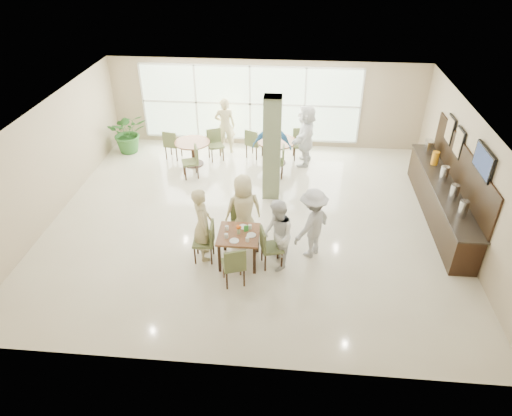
# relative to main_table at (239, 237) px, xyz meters

# --- Properties ---
(ground) EXTENTS (10.00, 10.00, 0.00)m
(ground) POSITION_rel_main_table_xyz_m (0.13, 1.70, -0.65)
(ground) COLOR beige
(ground) RESTS_ON ground
(room_shell) EXTENTS (10.00, 10.00, 10.00)m
(room_shell) POSITION_rel_main_table_xyz_m (0.13, 1.70, 1.05)
(room_shell) COLOR white
(room_shell) RESTS_ON ground
(window_bank) EXTENTS (7.00, 0.04, 7.00)m
(window_bank) POSITION_rel_main_table_xyz_m (-0.37, 6.16, 0.75)
(window_bank) COLOR silver
(window_bank) RESTS_ON ground
(column) EXTENTS (0.45, 0.45, 2.80)m
(column) POSITION_rel_main_table_xyz_m (0.53, 2.90, 0.75)
(column) COLOR #636949
(column) RESTS_ON ground
(main_table) EXTENTS (0.89, 0.89, 0.75)m
(main_table) POSITION_rel_main_table_xyz_m (0.00, 0.00, 0.00)
(main_table) COLOR brown
(main_table) RESTS_ON ground
(round_table_left) EXTENTS (1.06, 1.06, 0.75)m
(round_table_left) POSITION_rel_main_table_xyz_m (-1.96, 4.54, -0.08)
(round_table_left) COLOR brown
(round_table_left) RESTS_ON ground
(round_table_right) EXTENTS (1.19, 1.19, 0.75)m
(round_table_right) POSITION_rel_main_table_xyz_m (0.56, 4.86, -0.06)
(round_table_right) COLOR brown
(round_table_right) RESTS_ON ground
(chairs_main_table) EXTENTS (2.02, 2.01, 0.95)m
(chairs_main_table) POSITION_rel_main_table_xyz_m (-0.03, 0.00, -0.17)
(chairs_main_table) COLOR #566135
(chairs_main_table) RESTS_ON ground
(chairs_table_left) EXTENTS (1.91, 1.77, 0.95)m
(chairs_table_left) POSITION_rel_main_table_xyz_m (-1.96, 4.53, -0.17)
(chairs_table_left) COLOR #566135
(chairs_table_left) RESTS_ON ground
(chairs_table_right) EXTENTS (1.98, 1.75, 0.95)m
(chairs_table_right) POSITION_rel_main_table_xyz_m (0.58, 4.81, -0.17)
(chairs_table_right) COLOR #566135
(chairs_table_right) RESTS_ON ground
(tabletop_clutter) EXTENTS (0.69, 0.72, 0.21)m
(tabletop_clutter) POSITION_rel_main_table_xyz_m (0.03, -0.01, 0.16)
(tabletop_clutter) COLOR white
(tabletop_clutter) RESTS_ON main_table
(buffet_counter) EXTENTS (0.64, 4.70, 1.95)m
(buffet_counter) POSITION_rel_main_table_xyz_m (4.83, 2.21, -0.10)
(buffet_counter) COLOR black
(buffet_counter) RESTS_ON ground
(wall_tv) EXTENTS (0.06, 1.00, 0.58)m
(wall_tv) POSITION_rel_main_table_xyz_m (5.06, 1.10, 1.50)
(wall_tv) COLOR black
(wall_tv) RESTS_ON ground
(framed_art_a) EXTENTS (0.05, 0.55, 0.70)m
(framed_art_a) POSITION_rel_main_table_xyz_m (5.07, 2.70, 1.20)
(framed_art_a) COLOR black
(framed_art_a) RESTS_ON ground
(framed_art_b) EXTENTS (0.05, 0.55, 0.70)m
(framed_art_b) POSITION_rel_main_table_xyz_m (5.07, 3.50, 1.20)
(framed_art_b) COLOR black
(framed_art_b) RESTS_ON ground
(potted_plant) EXTENTS (1.53, 1.53, 1.33)m
(potted_plant) POSITION_rel_main_table_xyz_m (-4.19, 5.26, 0.01)
(potted_plant) COLOR #2F6A2A
(potted_plant) RESTS_ON ground
(teen_left) EXTENTS (0.59, 0.73, 1.73)m
(teen_left) POSITION_rel_main_table_xyz_m (-0.80, 0.11, 0.22)
(teen_left) COLOR #C4B682
(teen_left) RESTS_ON ground
(teen_far) EXTENTS (0.95, 0.71, 1.73)m
(teen_far) POSITION_rel_main_table_xyz_m (0.02, 0.76, 0.21)
(teen_far) COLOR #C4B682
(teen_far) RESTS_ON ground
(teen_right) EXTENTS (0.78, 0.91, 1.64)m
(teen_right) POSITION_rel_main_table_xyz_m (0.83, -0.08, 0.17)
(teen_right) COLOR white
(teen_right) RESTS_ON ground
(teen_standing) EXTENTS (1.15, 1.22, 1.66)m
(teen_standing) POSITION_rel_main_table_xyz_m (1.57, 0.41, 0.18)
(teen_standing) COLOR #A8A8AB
(teen_standing) RESTS_ON ground
(adult_a) EXTENTS (1.12, 0.65, 1.89)m
(adult_a) POSITION_rel_main_table_xyz_m (0.47, 3.96, 0.30)
(adult_a) COLOR #428AC7
(adult_a) RESTS_ON ground
(adult_b) EXTENTS (1.04, 1.84, 1.88)m
(adult_b) POSITION_rel_main_table_xyz_m (1.43, 4.91, 0.29)
(adult_b) COLOR white
(adult_b) RESTS_ON ground
(adult_standing) EXTENTS (0.70, 0.50, 1.80)m
(adult_standing) POSITION_rel_main_table_xyz_m (-1.10, 5.50, 0.25)
(adult_standing) COLOR #C4B682
(adult_standing) RESTS_ON ground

